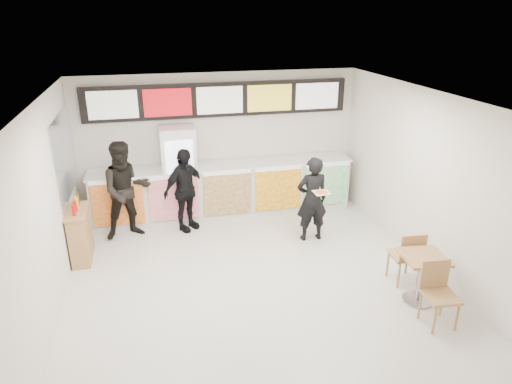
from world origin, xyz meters
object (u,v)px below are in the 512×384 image
object	(u,v)px
customer_main	(312,199)
customer_mid	(185,190)
drinks_fridge	(179,174)
customer_left	(126,190)
cafe_table	(422,270)
service_counter	(224,190)
condiment_ledge	(80,234)

from	to	relation	value
customer_main	customer_mid	size ratio (longest dim) A/B	0.98
customer_main	customer_mid	xyz separation A→B (m)	(-2.31, 1.01, 0.01)
drinks_fridge	customer_left	bearing A→B (deg)	-150.60
customer_mid	customer_main	bearing A→B (deg)	-58.41
customer_main	cafe_table	distance (m)	2.52
drinks_fridge	customer_mid	distance (m)	0.58
cafe_table	customer_left	bearing A→B (deg)	148.53
customer_left	service_counter	bearing A→B (deg)	4.75
drinks_fridge	customer_left	distance (m)	1.22
cafe_table	condiment_ledge	size ratio (longest dim) A/B	1.43
service_counter	drinks_fridge	distance (m)	1.03
service_counter	cafe_table	world-z (taller)	service_counter
service_counter	drinks_fridge	bearing A→B (deg)	179.01
cafe_table	condiment_ledge	bearing A→B (deg)	159.36
customer_main	cafe_table	size ratio (longest dim) A/B	1.02
customer_main	cafe_table	world-z (taller)	customer_main
drinks_fridge	cafe_table	bearing A→B (deg)	-50.11
customer_left	cafe_table	distance (m)	5.46
service_counter	customer_mid	distance (m)	1.08
condiment_ledge	customer_main	bearing A→B (deg)	-3.16
service_counter	customer_main	bearing A→B (deg)	-47.52
customer_left	condiment_ledge	world-z (taller)	customer_left
customer_mid	cafe_table	distance (m)	4.65
customer_main	customer_mid	world-z (taller)	customer_mid
condiment_ledge	cafe_table	bearing A→B (deg)	-26.54
customer_left	customer_main	bearing A→B (deg)	-27.31
customer_main	condiment_ledge	distance (m)	4.26
customer_main	customer_left	xyz separation A→B (m)	(-3.42, 0.97, 0.13)
customer_main	customer_left	size ratio (longest dim) A/B	0.87
drinks_fridge	customer_main	distance (m)	2.83
customer_left	cafe_table	xyz separation A→B (m)	(4.33, -3.30, -0.42)
customer_left	condiment_ledge	distance (m)	1.20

